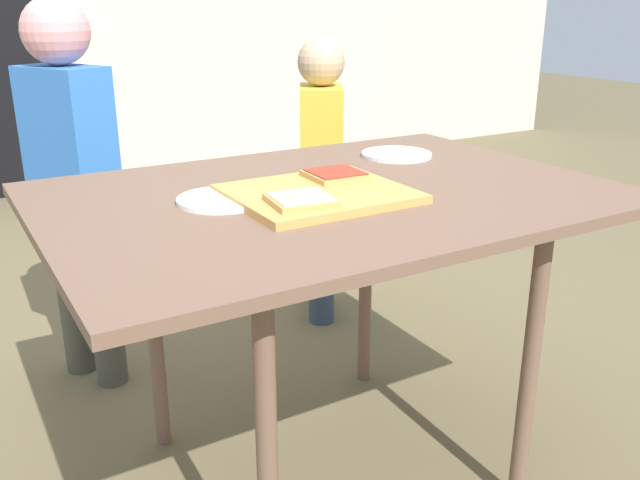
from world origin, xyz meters
The scene contains 9 objects.
ground_plane centered at (0.00, 0.00, 0.00)m, with size 16.00×16.00×0.00m, color brown.
dining_table centered at (0.00, 0.00, 0.65)m, with size 1.19×0.84×0.71m.
cutting_board centered at (-0.05, -0.03, 0.72)m, with size 0.35×0.30×0.02m, color #D79B4D.
pizza_slice_far_right centered at (0.03, 0.03, 0.73)m, with size 0.12×0.12×0.01m.
pizza_slice_near_left centered at (-0.13, -0.10, 0.73)m, with size 0.13×0.13×0.01m.
plate_white_left centered at (-0.23, 0.04, 0.71)m, with size 0.18×0.18×0.01m, color white.
plate_white_right centered at (0.32, 0.20, 0.71)m, with size 0.18×0.18×0.01m, color white.
child_left centered at (-0.38, 0.75, 0.64)m, with size 0.23×0.28×1.11m.
child_right centered at (0.44, 0.78, 0.55)m, with size 0.24×0.28×0.98m.
Camera 1 is at (-0.73, -1.19, 1.09)m, focal length 38.27 mm.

